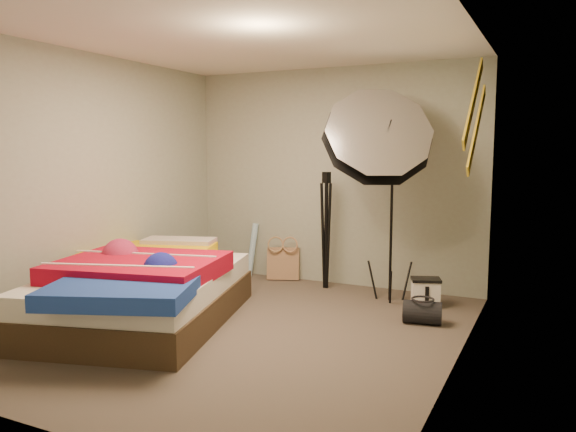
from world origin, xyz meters
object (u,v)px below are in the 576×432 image
Objects in this scene: tote_bag at (283,263)px; wrapping_roll at (252,250)px; camera_case at (426,293)px; camera_tripod at (326,222)px; bed at (143,288)px; duffel_bag at (422,312)px; photo_umbrella at (377,141)px.

tote_bag is 0.59× the size of wrapping_roll.
tote_bag is at bearing 0.00° from wrapping_roll.
camera_case is 1.37m from camera_tripod.
bed is (-2.21, -1.64, 0.18)m from camera_case.
bed is (-0.39, -2.08, 0.12)m from tote_bag.
camera_case is at bearing -11.20° from wrapping_roll.
wrapping_roll reaches higher than camera_case.
duffel_bag is (2.35, -1.02, -0.23)m from wrapping_roll.
photo_umbrella is 1.75× the size of camera_tripod.
duffel_bag is at bearing -37.27° from photo_umbrella.
wrapping_roll is (-0.43, 0.00, 0.14)m from tote_bag.
duffel_bag is (0.10, -0.58, -0.03)m from camera_case.
camera_tripod is at bearing 150.27° from photo_umbrella.
tote_bag is 2.17m from duffel_bag.
duffel_bag is 1.72m from photo_umbrella.
camera_tripod is (0.63, -0.17, 0.56)m from tote_bag.
camera_tripod reaches higher than duffel_bag.
photo_umbrella is (-0.60, 0.45, 1.55)m from duffel_bag.
camera_tripod reaches higher than wrapping_roll.
camera_case reaches higher than duffel_bag.
tote_bag is 1.46× the size of camera_case.
duffel_bag is 0.15× the size of photo_umbrella.
photo_umbrella is at bearing -17.95° from wrapping_roll.
bed is 2.21m from camera_tripod.
duffel_bag is 0.13× the size of bed.
camera_case is at bearing 13.70° from photo_umbrella.
tote_bag is 0.86m from camera_tripod.
camera_case is 0.11× the size of bed.
duffel_bag is at bearing -48.71° from tote_bag.
wrapping_roll is at bearing 148.33° from camera_case.
camera_case is 1.61m from photo_umbrella.
bed reaches higher than camera_case.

